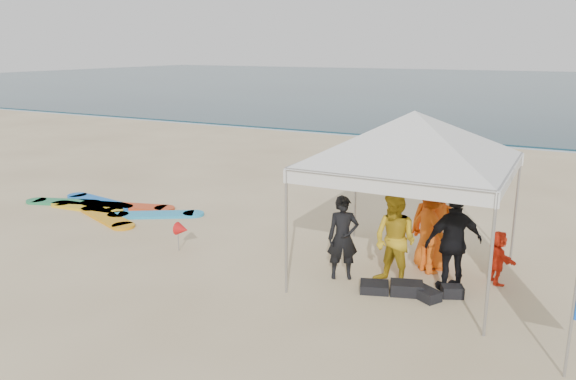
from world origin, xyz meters
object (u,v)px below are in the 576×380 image
at_px(person_orange_b, 434,224).
at_px(person_orange_a, 432,229).
at_px(person_seated, 498,257).
at_px(canopy_tent, 415,111).
at_px(marker_pennant, 182,229).
at_px(person_black_a, 343,238).
at_px(person_black_b, 454,242).
at_px(person_yellow, 395,240).
at_px(surfboard_spread, 108,208).

bearing_deg(person_orange_b, person_orange_a, 87.60).
relative_size(person_orange_b, person_seated, 1.81).
relative_size(canopy_tent, marker_pennant, 7.43).
bearing_deg(person_black_a, person_orange_a, 9.38).
bearing_deg(person_black_b, person_black_a, -27.00).
bearing_deg(person_yellow, person_orange_a, 83.99).
distance_m(person_yellow, person_orange_b, 1.23).
xyz_separation_m(person_black_a, person_orange_b, (1.37, 1.26, 0.11)).
bearing_deg(person_yellow, person_black_b, 34.04).
xyz_separation_m(person_orange_a, person_orange_b, (-0.02, 0.22, 0.04)).
height_order(person_black_a, person_yellow, person_yellow).
relative_size(person_seated, marker_pennant, 1.56).
xyz_separation_m(person_black_a, person_yellow, (0.95, 0.10, 0.07)).
bearing_deg(person_yellow, marker_pennant, -156.63).
distance_m(person_black_a, person_yellow, 0.96).
distance_m(person_orange_b, canopy_tent, 2.33).
height_order(person_black_b, canopy_tent, canopy_tent).
height_order(person_black_a, person_seated, person_black_a).
relative_size(person_orange_b, surfboard_spread, 0.37).
distance_m(person_seated, canopy_tent, 3.08).
xyz_separation_m(person_orange_b, person_seated, (1.23, -0.18, -0.40)).
xyz_separation_m(person_yellow, person_orange_b, (0.41, 1.16, 0.04)).
bearing_deg(person_black_b, person_orange_b, -95.84).
distance_m(person_orange_b, person_seated, 1.31).
xyz_separation_m(person_black_a, person_black_b, (1.93, 0.37, 0.11)).
bearing_deg(person_orange_a, person_orange_b, -45.12).
bearing_deg(person_seated, person_black_a, 82.19).
xyz_separation_m(person_orange_a, person_black_b, (0.54, -0.67, 0.03)).
xyz_separation_m(person_yellow, marker_pennant, (-4.46, -0.37, -0.37)).
relative_size(person_yellow, person_black_b, 0.96).
relative_size(person_black_b, surfboard_spread, 0.37).
distance_m(person_black_b, person_orange_b, 1.05).
distance_m(person_black_a, person_orange_b, 1.86).
height_order(person_black_b, marker_pennant, person_black_b).
distance_m(person_black_a, marker_pennant, 3.53).
bearing_deg(marker_pennant, person_yellow, 4.75).
bearing_deg(canopy_tent, surfboard_spread, 174.81).
distance_m(person_black_b, canopy_tent, 2.40).
bearing_deg(person_black_b, surfboard_spread, -44.10).
relative_size(person_black_a, person_orange_a, 0.91).
distance_m(person_yellow, surfboard_spread, 8.38).
distance_m(canopy_tent, marker_pennant, 5.33).
distance_m(person_black_a, surfboard_spread, 7.46).
height_order(person_yellow, person_orange_b, person_orange_b).
height_order(person_orange_b, surfboard_spread, person_orange_b).
distance_m(person_yellow, canopy_tent, 2.31).
distance_m(person_seated, surfboard_spread, 9.91).
relative_size(person_orange_a, person_orange_b, 0.96).
relative_size(person_black_a, person_seated, 1.58).
bearing_deg(person_black_a, marker_pennant, 156.68).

